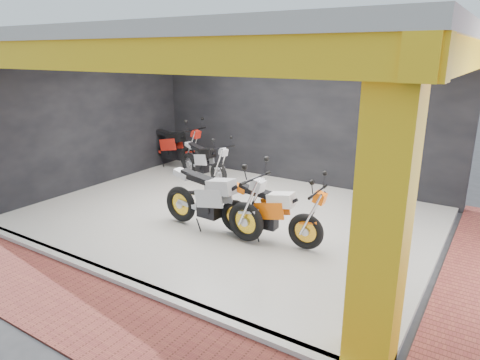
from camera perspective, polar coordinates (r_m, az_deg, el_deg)
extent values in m
plane|color=#2D2D30|center=(7.54, -10.24, -9.89)|extent=(80.00, 80.00, 0.00)
cube|color=silver|center=(8.95, -1.56, -4.90)|extent=(8.00, 6.00, 0.10)
cube|color=beige|center=(8.33, -1.76, 18.46)|extent=(8.40, 6.40, 0.20)
cube|color=black|center=(11.14, 7.44, 8.33)|extent=(8.20, 0.20, 3.50)
cube|color=black|center=(11.27, -19.32, 7.64)|extent=(0.20, 6.20, 3.50)
cube|color=yellow|center=(4.52, 18.55, -4.83)|extent=(0.50, 0.50, 3.50)
cube|color=yellow|center=(6.08, -18.50, 15.48)|extent=(8.40, 0.30, 0.40)
cube|color=yellow|center=(6.91, 27.85, 14.50)|extent=(0.30, 6.40, 0.40)
cube|color=silver|center=(6.91, -16.11, -12.50)|extent=(8.00, 0.20, 0.10)
cube|color=brown|center=(6.52, -21.37, -15.26)|extent=(9.00, 1.40, 0.03)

